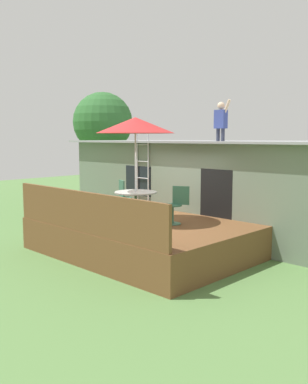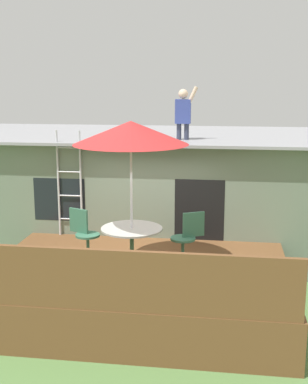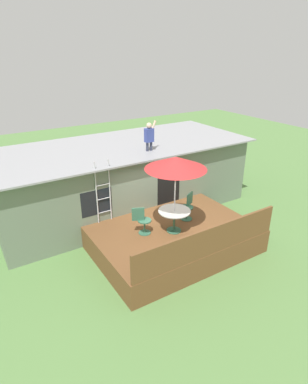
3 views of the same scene
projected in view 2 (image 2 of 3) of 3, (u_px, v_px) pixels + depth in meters
The scene contains 10 objects.
ground_plane at pixel (140, 307), 9.14m from camera, with size 40.00×40.00×0.00m, color #567F42.
house at pixel (164, 190), 12.33m from camera, with size 10.50×4.50×2.76m.
deck at pixel (140, 286), 9.05m from camera, with size 5.19×3.86×0.80m, color brown.
deck_railing at pixel (117, 281), 7.05m from camera, with size 5.09×0.08×0.90m, color brown.
patio_table at pixel (132, 237), 8.61m from camera, with size 1.04×1.04×0.74m.
patio_umbrella at pixel (131, 133), 8.24m from camera, with size 1.90×1.90×2.54m.
step_ladder at pixel (70, 184), 10.48m from camera, with size 0.52×0.04×2.20m.
person_figure at pixel (183, 111), 10.60m from camera, with size 0.47×0.20×1.11m.
patio_chair_left at pixel (85, 235), 9.17m from camera, with size 0.59×0.44×0.92m.
patio_chair_right at pixel (187, 238), 8.96m from camera, with size 0.59×0.44×0.92m.
Camera 2 is at (1.43, -8.38, 3.95)m, focal length 47.60 mm.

